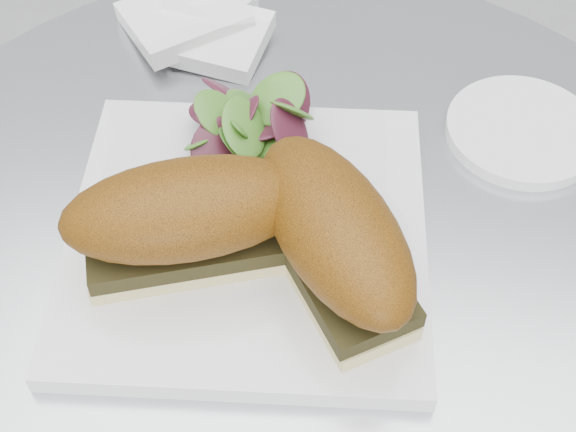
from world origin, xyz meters
name	(u,v)px	position (x,y,z in m)	size (l,w,h in m)	color
table	(291,393)	(0.00, 0.00, 0.49)	(0.70, 0.70, 0.73)	#B3B7BB
plate	(248,235)	(-0.03, -0.01, 0.74)	(0.26, 0.26, 0.02)	white
sandwich_left	(188,217)	(-0.06, -0.04, 0.79)	(0.18, 0.13, 0.08)	#D7C786
sandwich_right	(334,235)	(0.03, -0.03, 0.79)	(0.16, 0.18, 0.08)	#D7C786
salad	(239,125)	(-0.05, 0.07, 0.77)	(0.11, 0.11, 0.05)	#3F7D29
napkin	(203,34)	(-0.12, 0.21, 0.74)	(0.13, 0.13, 0.02)	white
saucer	(522,131)	(0.17, 0.14, 0.74)	(0.12, 0.12, 0.01)	white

